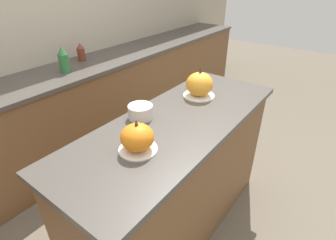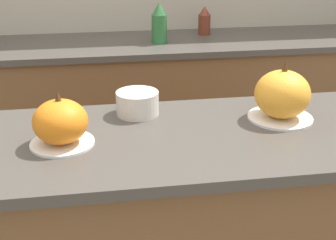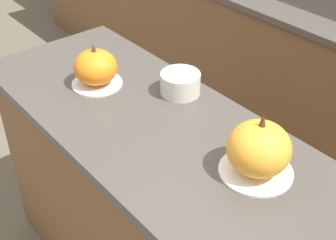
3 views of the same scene
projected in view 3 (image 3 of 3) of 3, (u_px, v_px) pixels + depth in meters
kitchen_island at (160, 221)px, 1.87m from camera, size 1.65×0.62×0.94m
pumpkin_cake_left at (96, 68)px, 1.78m from camera, size 0.20×0.20×0.18m
pumpkin_cake_right at (259, 150)px, 1.36m from camera, size 0.22×0.22×0.22m
mixing_bowl at (180, 83)px, 1.75m from camera, size 0.15×0.15×0.08m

